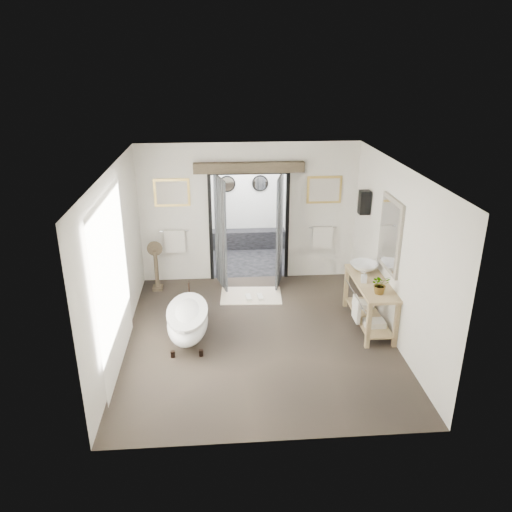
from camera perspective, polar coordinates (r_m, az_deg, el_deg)
name	(u,v)px	position (r m, az deg, el deg)	size (l,w,h in m)	color
ground_plane	(259,337)	(8.64, 0.31, -9.21)	(5.00, 5.00, 0.00)	#44392E
room_shell	(257,237)	(7.73, 0.15, 2.20)	(4.52, 5.02, 2.91)	silver
shower_room	(245,217)	(11.93, -1.26, 4.49)	(2.22, 2.01, 2.51)	black
back_wall_dressing	(249,210)	(10.13, -0.75, 5.24)	(3.82, 0.79, 2.52)	black
clawfoot_tub	(188,320)	(8.47, -7.82, -7.25)	(0.68, 1.53, 0.75)	black
vanity	(369,300)	(8.97, 12.75, -4.88)	(0.57, 1.60, 0.85)	tan
pedestal_mirror	(156,269)	(10.30, -11.32, -1.48)	(0.31, 0.20, 1.05)	brown
rug	(251,296)	(10.01, -0.57, -4.55)	(1.20, 0.80, 0.01)	beige
slippers	(254,297)	(9.88, -0.19, -4.72)	(0.35, 0.26, 0.05)	white
basin	(364,268)	(9.16, 12.24, -1.29)	(0.51, 0.51, 0.17)	white
plant	(380,284)	(8.36, 14.04, -3.15)	(0.30, 0.26, 0.33)	gray
soap_bottle_a	(364,277)	(8.73, 12.25, -2.35)	(0.09, 0.10, 0.21)	gray
soap_bottle_b	(359,261)	(9.44, 11.73, -0.59)	(0.12, 0.12, 0.16)	gray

